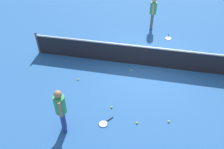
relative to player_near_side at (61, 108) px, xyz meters
name	(u,v)px	position (x,y,z in m)	size (l,w,h in m)	color
ground_plane	(147,66)	(2.33, 3.89, -1.01)	(40.00, 40.00, 0.00)	#265693
court_net	(148,56)	(2.33, 3.89, -0.51)	(10.09, 0.09, 1.07)	#4C4C51
player_near_side	(61,108)	(0.00, 0.00, 0.00)	(0.45, 0.51, 1.70)	navy
player_far_side	(153,11)	(2.27, 7.28, 0.00)	(0.35, 0.52, 1.70)	#595960
tennis_racket_near_player	(104,123)	(1.18, 0.46, -1.00)	(0.50, 0.56, 0.03)	blue
tennis_racket_far_player	(168,38)	(3.21, 6.40, -1.00)	(0.32, 0.59, 0.03)	white
tennis_ball_by_net	(169,122)	(3.30, 0.94, -0.98)	(0.07, 0.07, 0.07)	#C6E033
tennis_ball_midcourt	(78,79)	(-0.33, 2.38, -0.98)	(0.07, 0.07, 0.07)	#C6E033
tennis_ball_baseline	(112,107)	(1.30, 1.19, -0.98)	(0.07, 0.07, 0.07)	#C6E033
tennis_ball_stray_left	(137,123)	(2.26, 0.68, -0.98)	(0.07, 0.07, 0.07)	#C6E033
tennis_ball_stray_right	(131,71)	(1.70, 3.37, -0.98)	(0.07, 0.07, 0.07)	#C6E033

